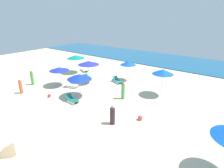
% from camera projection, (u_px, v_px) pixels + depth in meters
% --- Properties ---
extents(ground_plane, '(60.00, 60.00, 0.00)m').
position_uv_depth(ground_plane, '(58.00, 132.00, 12.52)').
color(ground_plane, beige).
extents(ocean, '(60.00, 10.42, 0.12)m').
position_uv_depth(ocean, '(177.00, 62.00, 30.97)').
color(ocean, '#195782').
rests_on(ocean, ground_plane).
extents(umbrella_0, '(2.40, 2.40, 2.48)m').
position_uv_depth(umbrella_0, '(76.00, 57.00, 24.50)').
color(umbrella_0, silver).
rests_on(umbrella_0, ground_plane).
extents(lounge_chair_0_0, '(1.53, 1.14, 0.69)m').
position_uv_depth(lounge_chair_0_0, '(84.00, 70.00, 25.81)').
color(lounge_chair_0_0, silver).
rests_on(lounge_chair_0_0, ground_plane).
extents(lounge_chair_0_1, '(1.45, 0.90, 0.74)m').
position_uv_depth(lounge_chair_0_1, '(85.00, 68.00, 26.42)').
color(lounge_chair_0_1, silver).
rests_on(lounge_chair_0_1, ground_plane).
extents(umbrella_2, '(1.91, 1.91, 2.46)m').
position_uv_depth(umbrella_2, '(128.00, 63.00, 21.56)').
color(umbrella_2, silver).
rests_on(umbrella_2, ground_plane).
extents(lounge_chair_2_0, '(1.48, 1.08, 0.67)m').
position_uv_depth(lounge_chair_2_0, '(117.00, 81.00, 21.55)').
color(lounge_chair_2_0, silver).
rests_on(lounge_chair_2_0, ground_plane).
extents(umbrella_3, '(2.33, 2.33, 2.35)m').
position_uv_depth(umbrella_3, '(79.00, 77.00, 17.15)').
color(umbrella_3, silver).
rests_on(umbrella_3, ground_plane).
extents(lounge_chair_3_0, '(1.34, 0.69, 0.70)m').
position_uv_depth(lounge_chair_3_0, '(72.00, 100.00, 16.67)').
color(lounge_chair_3_0, silver).
rests_on(lounge_chair_3_0, ground_plane).
extents(umbrella_4, '(2.18, 2.18, 2.18)m').
position_uv_depth(umbrella_4, '(59.00, 69.00, 19.99)').
color(umbrella_4, silver).
rests_on(umbrella_4, ground_plane).
extents(lounge_chair_4_0, '(1.53, 1.02, 0.68)m').
position_uv_depth(lounge_chair_4_0, '(71.00, 85.00, 20.08)').
color(lounge_chair_4_0, silver).
rests_on(lounge_chair_4_0, ground_plane).
extents(umbrella_5, '(2.04, 2.04, 2.72)m').
position_uv_depth(umbrella_5, '(163.00, 72.00, 17.36)').
color(umbrella_5, silver).
rests_on(umbrella_5, ground_plane).
extents(umbrella_6, '(2.45, 2.45, 2.65)m').
position_uv_depth(umbrella_6, '(89.00, 63.00, 20.75)').
color(umbrella_6, silver).
rests_on(umbrella_6, ground_plane).
extents(lounge_chair_6_0, '(1.55, 1.01, 0.66)m').
position_uv_depth(lounge_chair_6_0, '(79.00, 79.00, 22.16)').
color(lounge_chair_6_0, silver).
rests_on(lounge_chair_6_0, ground_plane).
extents(lounge_chair_6_1, '(1.40, 0.97, 0.62)m').
position_uv_depth(lounge_chair_6_1, '(87.00, 78.00, 22.61)').
color(lounge_chair_6_1, silver).
rests_on(lounge_chair_6_1, ground_plane).
extents(beachgoer_0, '(0.41, 0.41, 1.71)m').
position_uv_depth(beachgoer_0, '(123.00, 91.00, 17.20)').
color(beachgoer_0, '#4C9D51').
rests_on(beachgoer_0, ground_plane).
extents(beachgoer_1, '(0.35, 0.35, 1.52)m').
position_uv_depth(beachgoer_1, '(21.00, 87.00, 18.46)').
color(beachgoer_1, '#E55C39').
rests_on(beachgoer_1, ground_plane).
extents(beachgoer_2, '(0.52, 0.52, 1.49)m').
position_uv_depth(beachgoer_2, '(112.00, 116.00, 13.23)').
color(beachgoer_2, '#372534').
rests_on(beachgoer_2, ground_plane).
extents(beachgoer_3, '(0.40, 0.40, 1.70)m').
position_uv_depth(beachgoer_3, '(32.00, 78.00, 20.71)').
color(beachgoer_3, green).
rests_on(beachgoer_3, ground_plane).
extents(beach_ball_0, '(0.32, 0.32, 0.32)m').
position_uv_depth(beach_ball_0, '(49.00, 96.00, 17.77)').
color(beach_ball_0, red).
rests_on(beach_ball_0, ground_plane).
extents(beach_ball_1, '(0.37, 0.37, 0.37)m').
position_uv_depth(beach_ball_1, '(140.00, 118.00, 13.90)').
color(beach_ball_1, '#E63A45').
rests_on(beach_ball_1, ground_plane).
extents(cooler_box_2, '(0.48, 0.59, 0.40)m').
position_uv_depth(cooler_box_2, '(160.00, 73.00, 24.55)').
color(cooler_box_2, red).
rests_on(cooler_box_2, ground_plane).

